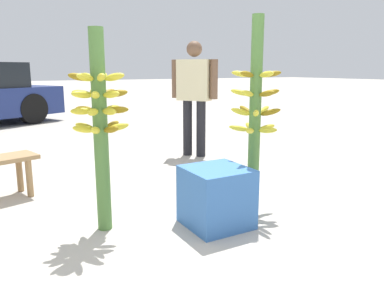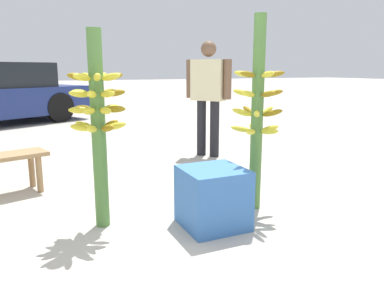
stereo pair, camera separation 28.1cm
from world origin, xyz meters
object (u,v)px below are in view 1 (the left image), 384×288
vendor_person (194,90)px  produce_crate (216,197)px  banana_stalk_center (255,110)px  banana_stalk_left (100,121)px

vendor_person → produce_crate: bearing=117.4°
produce_crate → vendor_person: bearing=64.3°
banana_stalk_center → produce_crate: (-0.52, -0.20, -0.63)m
banana_stalk_center → vendor_person: bearing=75.0°
vendor_person → produce_crate: (-1.06, -2.20, -0.70)m
banana_stalk_center → vendor_person: banana_stalk_center is taller
banana_stalk_left → vendor_person: (1.85, 1.83, 0.09)m
vendor_person → banana_stalk_left: bearing=97.9°
banana_stalk_center → vendor_person: (0.54, 2.00, 0.07)m
vendor_person → produce_crate: 2.54m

